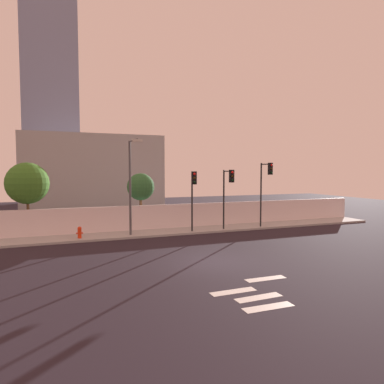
# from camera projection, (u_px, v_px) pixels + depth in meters

# --- Properties ---
(ground_plane) EXTENTS (80.00, 80.00, 0.00)m
(ground_plane) POSITION_uv_depth(u_px,v_px,m) (213.00, 261.00, 16.78)
(ground_plane) COLOR black
(sidewalk) EXTENTS (36.00, 2.40, 0.15)m
(sidewalk) POSITION_uv_depth(u_px,v_px,m) (166.00, 232.00, 24.40)
(sidewalk) COLOR #A2A2A2
(sidewalk) RESTS_ON ground
(perimeter_wall) EXTENTS (36.00, 0.18, 1.80)m
(perimeter_wall) POSITION_uv_depth(u_px,v_px,m) (161.00, 217.00, 25.54)
(perimeter_wall) COLOR silver
(perimeter_wall) RESTS_ON sidewalk
(crosswalk_marking) EXTENTS (3.78, 3.02, 0.01)m
(crosswalk_marking) POSITION_uv_depth(u_px,v_px,m) (256.00, 293.00, 12.44)
(crosswalk_marking) COLOR silver
(crosswalk_marking) RESTS_ON ground
(traffic_light_left) EXTENTS (0.34, 1.51, 4.43)m
(traffic_light_left) POSITION_uv_depth(u_px,v_px,m) (228.00, 186.00, 24.51)
(traffic_light_left) COLOR black
(traffic_light_left) RESTS_ON sidewalk
(traffic_light_center) EXTENTS (0.44, 1.16, 4.32)m
(traffic_light_center) POSITION_uv_depth(u_px,v_px,m) (193.00, 188.00, 23.73)
(traffic_light_center) COLOR black
(traffic_light_center) RESTS_ON sidewalk
(traffic_light_right) EXTENTS (0.44, 1.20, 4.96)m
(traffic_light_right) POSITION_uv_depth(u_px,v_px,m) (266.00, 181.00, 25.87)
(traffic_light_right) COLOR black
(traffic_light_right) RESTS_ON sidewalk
(street_lamp_curbside) EXTENTS (0.61, 2.20, 6.36)m
(street_lamp_curbside) POSITION_uv_depth(u_px,v_px,m) (131.00, 179.00, 22.51)
(street_lamp_curbside) COLOR #4C4C51
(street_lamp_curbside) RESTS_ON sidewalk
(fire_hydrant) EXTENTS (0.44, 0.26, 0.76)m
(fire_hydrant) POSITION_uv_depth(u_px,v_px,m) (80.00, 232.00, 21.83)
(fire_hydrant) COLOR red
(fire_hydrant) RESTS_ON sidewalk
(roadside_tree_leftmost) EXTENTS (2.83, 2.83, 5.08)m
(roadside_tree_leftmost) POSITION_uv_depth(u_px,v_px,m) (27.00, 183.00, 22.96)
(roadside_tree_leftmost) COLOR brown
(roadside_tree_leftmost) RESTS_ON ground
(roadside_tree_midleft) EXTENTS (2.08, 2.08, 4.33)m
(roadside_tree_midleft) POSITION_uv_depth(u_px,v_px,m) (141.00, 187.00, 25.80)
(roadside_tree_midleft) COLOR brown
(roadside_tree_midleft) RESTS_ON ground
(low_building_distant) EXTENTS (14.45, 6.00, 8.34)m
(low_building_distant) POSITION_uv_depth(u_px,v_px,m) (94.00, 174.00, 37.07)
(low_building_distant) COLOR #9F9F9F
(low_building_distant) RESTS_ON ground
(tower_on_skyline) EXTENTS (7.05, 5.00, 32.71)m
(tower_on_skyline) POSITION_uv_depth(u_px,v_px,m) (51.00, 84.00, 45.91)
(tower_on_skyline) COLOR gray
(tower_on_skyline) RESTS_ON ground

